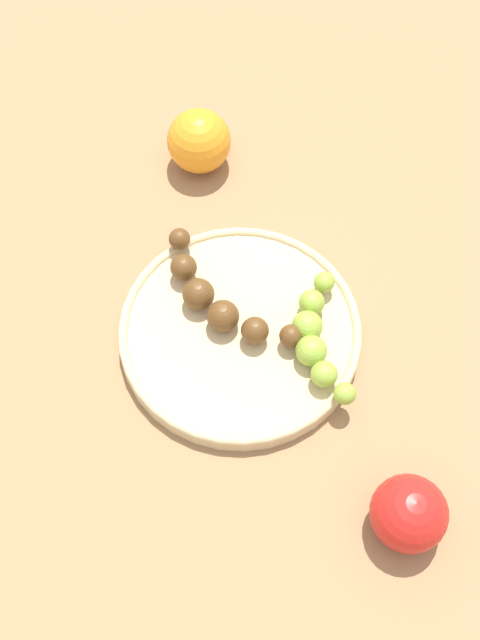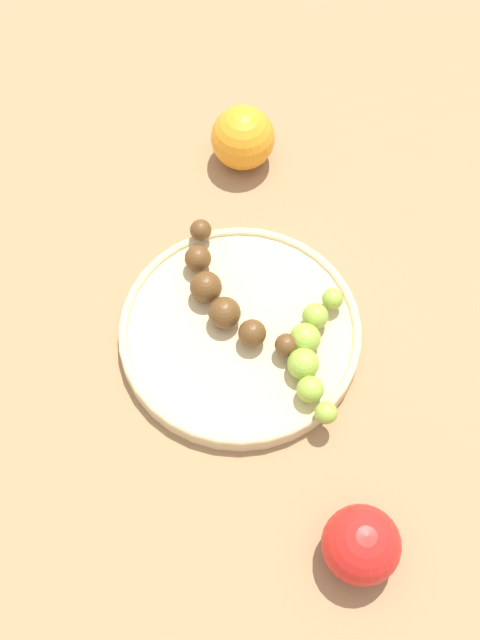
% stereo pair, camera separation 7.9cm
% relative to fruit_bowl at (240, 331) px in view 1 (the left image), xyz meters
% --- Properties ---
extents(ground_plane, '(2.40, 2.40, 0.00)m').
position_rel_fruit_bowl_xyz_m(ground_plane, '(0.00, 0.00, -0.01)').
color(ground_plane, '#936D47').
extents(fruit_bowl, '(0.26, 0.26, 0.02)m').
position_rel_fruit_bowl_xyz_m(fruit_bowl, '(0.00, 0.00, 0.00)').
color(fruit_bowl, '#D1B784').
rests_on(fruit_bowl, ground_plane).
extents(banana_green, '(0.06, 0.15, 0.03)m').
position_rel_fruit_bowl_xyz_m(banana_green, '(-0.08, 0.02, 0.02)').
color(banana_green, '#8CAD38').
rests_on(banana_green, fruit_bowl).
extents(banana_overripe, '(0.14, 0.15, 0.03)m').
position_rel_fruit_bowl_xyz_m(banana_overripe, '(0.02, -0.03, 0.02)').
color(banana_overripe, '#593819').
rests_on(banana_overripe, fruit_bowl).
extents(apple_red, '(0.07, 0.07, 0.07)m').
position_rel_fruit_bowl_xyz_m(apple_red, '(-0.15, 0.20, 0.02)').
color(apple_red, red).
rests_on(apple_red, ground_plane).
extents(orange_fruit, '(0.08, 0.08, 0.08)m').
position_rel_fruit_bowl_xyz_m(orange_fruit, '(0.04, -0.24, 0.03)').
color(orange_fruit, orange).
rests_on(orange_fruit, ground_plane).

